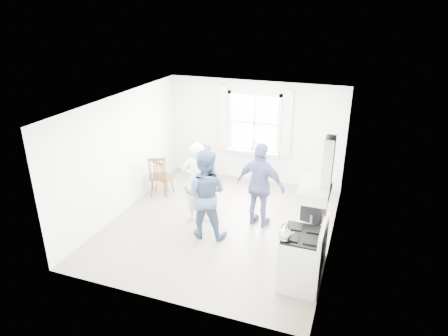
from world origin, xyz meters
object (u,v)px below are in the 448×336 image
low_cabinet (312,239)px  person_mid (205,194)px  windsor_chair_a (158,172)px  person_left (198,183)px  windsor_chair_b (161,174)px  person_right (260,186)px  gas_stove (301,259)px  stereo_stack (314,211)px

low_cabinet → person_mid: (-2.11, 0.17, 0.45)m
windsor_chair_a → low_cabinet: bearing=-20.0°
low_cabinet → person_left: 2.61m
windsor_chair_b → person_right: person_right is taller
gas_stove → person_left: 2.81m
stereo_stack → person_left: person_left is taller
person_right → person_mid: bearing=51.6°
person_right → stereo_stack: bearing=151.3°
windsor_chair_a → person_mid: bearing=-35.4°
windsor_chair_a → person_right: bearing=-10.0°
person_right → windsor_chair_b: bearing=-1.3°
windsor_chair_a → person_left: bearing=-28.3°
stereo_stack → person_mid: (-2.10, 0.25, -0.16)m
low_cabinet → stereo_stack: 0.61m
windsor_chair_b → windsor_chair_a: bearing=-92.4°
windsor_chair_a → windsor_chair_b: 0.15m
person_left → person_mid: 0.63m
person_mid → person_right: size_ratio=1.01×
gas_stove → low_cabinet: 0.70m
low_cabinet → windsor_chair_a: (-3.84, 1.40, 0.17)m
low_cabinet → gas_stove: bearing=-95.7°
low_cabinet → windsor_chair_b: 4.12m
stereo_stack → windsor_chair_b: size_ratio=0.48×
person_right → person_left: bearing=23.0°
stereo_stack → windsor_chair_a: (-3.83, 1.48, -0.44)m
stereo_stack → person_right: 1.58m
gas_stove → stereo_stack: (0.06, 0.62, 0.57)m
stereo_stack → person_right: (-1.20, 1.01, -0.16)m
stereo_stack → person_left: 2.60m
windsor_chair_b → person_mid: 2.22m
windsor_chair_a → person_mid: person_mid is taller
windsor_chair_a → person_right: size_ratio=0.57×
windsor_chair_b → stereo_stack: bearing=-22.8°
windsor_chair_a → person_left: person_left is taller
low_cabinet → stereo_stack: (-0.01, -0.08, 0.61)m
low_cabinet → stereo_stack: bearing=-97.9°
stereo_stack → windsor_chair_a: size_ratio=0.41×
gas_stove → windsor_chair_b: gas_stove is taller
gas_stove → windsor_chair_a: bearing=150.9°
gas_stove → windsor_chair_b: (-3.76, 2.22, 0.05)m
low_cabinet → person_left: bearing=164.9°
person_mid → person_right: (0.90, 0.76, -0.00)m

